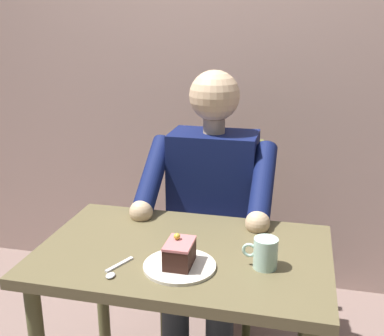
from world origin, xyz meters
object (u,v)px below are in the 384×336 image
dining_table (183,277)px  dessert_spoon (115,270)px  coffee_cup (265,253)px  chair (216,229)px  cake_slice (179,253)px  seated_person (209,214)px

dining_table → dessert_spoon: (0.16, 0.18, 0.11)m
dessert_spoon → coffee_cup: bearing=-163.4°
chair → cake_slice: bearing=91.4°
coffee_cup → dessert_spoon: bearing=16.6°
dining_table → dessert_spoon: size_ratio=6.76×
dining_table → chair: bearing=-90.0°
chair → cake_slice: size_ratio=7.99×
chair → dessert_spoon: 0.84m
chair → seated_person: size_ratio=0.73×
seated_person → dessert_spoon: size_ratio=8.75×
seated_person → dessert_spoon: (0.16, 0.62, 0.06)m
dining_table → coffee_cup: (-0.27, 0.06, 0.15)m
seated_person → dessert_spoon: 0.64m
dining_table → seated_person: (-0.00, -0.44, 0.05)m
dining_table → chair: 0.62m
chair → dessert_spoon: (0.16, 0.79, 0.21)m
coffee_cup → dessert_spoon: (0.43, 0.13, -0.05)m
dessert_spoon → seated_person: bearing=-104.8°
seated_person → chair: bearing=-90.0°
cake_slice → dessert_spoon: cake_slice is taller
dining_table → chair: size_ratio=1.05×
dining_table → cake_slice: 0.19m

